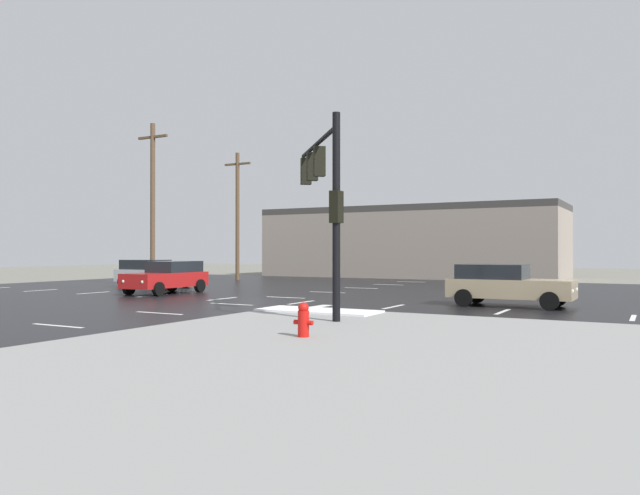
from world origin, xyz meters
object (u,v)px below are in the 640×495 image
(sedan_silver, at_px, (152,273))
(utility_pole_distant, at_px, (237,214))
(fire_hydrant, at_px, (303,320))
(utility_pole_far, at_px, (153,201))
(sedan_red, at_px, (168,276))
(traffic_signal_mast, at_px, (323,183))
(sedan_tan, at_px, (506,284))

(sedan_silver, distance_m, utility_pole_distant, 10.44)
(fire_hydrant, relative_size, utility_pole_far, 0.08)
(sedan_red, height_order, utility_pole_distant, utility_pole_distant)
(fire_hydrant, height_order, sedan_red, sedan_red)
(sedan_red, height_order, utility_pole_far, utility_pole_far)
(sedan_red, xyz_separation_m, utility_pole_distant, (-5.35, 12.99, 3.94))
(traffic_signal_mast, distance_m, utility_pole_distant, 26.05)
(utility_pole_far, bearing_deg, sedan_silver, -47.96)
(fire_hydrant, relative_size, sedan_tan, 0.17)
(sedan_tan, bearing_deg, sedan_red, -176.90)
(traffic_signal_mast, xyz_separation_m, sedan_silver, (-16.43, 9.70, -3.34))
(sedan_red, xyz_separation_m, utility_pole_far, (-4.94, 4.07, 4.17))
(sedan_tan, relative_size, utility_pole_far, 0.47)
(traffic_signal_mast, xyz_separation_m, sedan_tan, (4.01, 7.03, -3.34))
(fire_hydrant, distance_m, sedan_red, 17.77)
(sedan_tan, xyz_separation_m, sedan_red, (-16.13, -0.71, 0.00))
(traffic_signal_mast, xyz_separation_m, sedan_red, (-12.12, 6.32, -3.34))
(sedan_tan, height_order, sedan_red, same)
(utility_pole_distant, bearing_deg, utility_pole_far, -87.34)
(fire_hydrant, height_order, utility_pole_far, utility_pole_far)
(sedan_tan, distance_m, utility_pole_distant, 25.06)
(sedan_tan, bearing_deg, traffic_signal_mast, -119.14)
(sedan_tan, distance_m, sedan_red, 16.15)
(traffic_signal_mast, distance_m, sedan_silver, 19.37)
(fire_hydrant, height_order, sedan_tan, sedan_tan)
(fire_hydrant, distance_m, sedan_silver, 23.25)
(sedan_red, bearing_deg, sedan_silver, -130.08)
(traffic_signal_mast, height_order, utility_pole_far, utility_pole_far)
(utility_pole_far, bearing_deg, sedan_tan, -9.06)
(sedan_red, relative_size, utility_pole_far, 0.48)
(traffic_signal_mast, bearing_deg, fire_hydrant, 163.25)
(fire_hydrant, relative_size, utility_pole_distant, 0.09)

